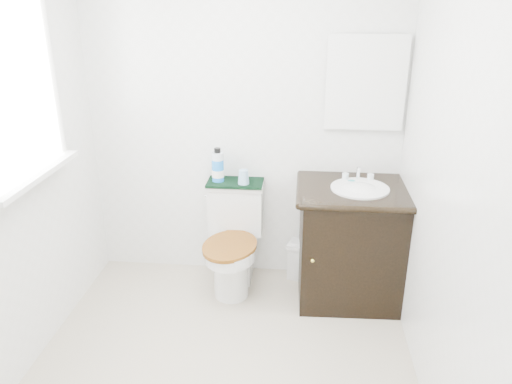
% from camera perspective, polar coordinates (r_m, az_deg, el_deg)
% --- Properties ---
extents(floor, '(2.40, 2.40, 0.00)m').
position_cam_1_polar(floor, '(2.99, -4.13, -20.35)').
color(floor, beige).
rests_on(floor, ground).
extents(wall_back, '(2.40, 0.00, 2.40)m').
position_cam_1_polar(wall_back, '(3.49, -1.45, 8.56)').
color(wall_back, white).
rests_on(wall_back, ground).
extents(wall_front, '(2.40, 0.00, 2.40)m').
position_cam_1_polar(wall_front, '(1.33, -14.35, -16.22)').
color(wall_front, white).
rests_on(wall_front, ground).
extents(wall_right, '(0.00, 2.40, 2.40)m').
position_cam_1_polar(wall_right, '(2.42, 21.65, 0.83)').
color(wall_right, white).
rests_on(wall_right, ground).
extents(window, '(0.02, 0.70, 0.90)m').
position_cam_1_polar(window, '(2.88, -26.06, 10.61)').
color(window, white).
rests_on(window, wall_left).
extents(mirror, '(0.50, 0.02, 0.60)m').
position_cam_1_polar(mirror, '(3.42, 12.46, 12.04)').
color(mirror, silver).
rests_on(mirror, wall_back).
extents(toilet, '(0.43, 0.64, 0.74)m').
position_cam_1_polar(toilet, '(3.59, -2.55, -5.91)').
color(toilet, silver).
rests_on(toilet, floor).
extents(vanity, '(0.74, 0.64, 0.92)m').
position_cam_1_polar(vanity, '(3.48, 10.79, -5.43)').
color(vanity, black).
rests_on(vanity, floor).
extents(trash_bin, '(0.24, 0.21, 0.29)m').
position_cam_1_polar(trash_bin, '(3.77, 5.20, -7.77)').
color(trash_bin, silver).
rests_on(trash_bin, floor).
extents(towel, '(0.39, 0.22, 0.02)m').
position_cam_1_polar(towel, '(3.53, -2.40, 1.09)').
color(towel, black).
rests_on(towel, toilet).
extents(mouthwash_bottle, '(0.08, 0.08, 0.24)m').
position_cam_1_polar(mouthwash_bottle, '(3.51, -4.39, 2.97)').
color(mouthwash_bottle, blue).
rests_on(mouthwash_bottle, towel).
extents(cup, '(0.08, 0.08, 0.10)m').
position_cam_1_polar(cup, '(3.46, -1.43, 1.74)').
color(cup, '#7FACD0').
rests_on(cup, towel).
extents(soap_bar, '(0.07, 0.04, 0.02)m').
position_cam_1_polar(soap_bar, '(3.40, 10.86, 1.25)').
color(soap_bar, '#1A7E7D').
rests_on(soap_bar, vanity).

